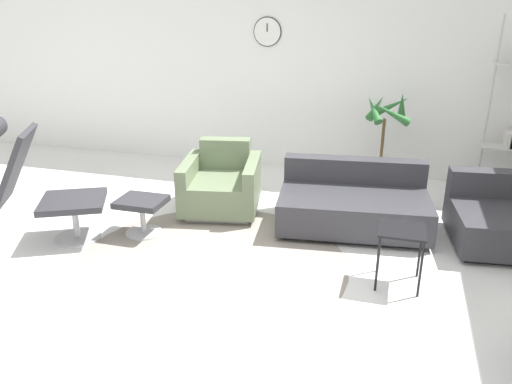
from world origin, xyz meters
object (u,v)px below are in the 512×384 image
at_px(ottoman, 142,208).
at_px(potted_plant, 384,141).
at_px(couch_low, 353,205).
at_px(side_table, 402,236).
at_px(armchair_red, 222,186).
at_px(lounge_chair, 30,173).

bearing_deg(ottoman, potted_plant, 41.49).
bearing_deg(couch_low, side_table, 107.75).
height_order(armchair_red, couch_low, armchair_red).
distance_m(ottoman, couch_low, 2.12).
bearing_deg(lounge_chair, couch_low, 86.44).
distance_m(armchair_red, couch_low, 1.44).
height_order(ottoman, couch_low, couch_low).
xyz_separation_m(couch_low, potted_plant, (0.22, 1.17, 0.39)).
xyz_separation_m(ottoman, side_table, (2.45, -0.28, 0.16)).
xyz_separation_m(ottoman, couch_low, (1.98, 0.77, -0.04)).
bearing_deg(lounge_chair, ottoman, 90.00).
xyz_separation_m(side_table, potted_plant, (-0.26, 2.22, 0.19)).
xyz_separation_m(lounge_chair, couch_low, (2.84, 1.20, -0.46)).
xyz_separation_m(lounge_chair, ottoman, (0.87, 0.43, -0.42)).
distance_m(couch_low, potted_plant, 1.25).
distance_m(ottoman, side_table, 2.47).
distance_m(ottoman, potted_plant, 2.95).
height_order(couch_low, potted_plant, potted_plant).
height_order(ottoman, potted_plant, potted_plant).
xyz_separation_m(lounge_chair, armchair_red, (1.40, 1.25, -0.42)).
bearing_deg(lounge_chair, armchair_red, 105.28).
relative_size(armchair_red, side_table, 2.06).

